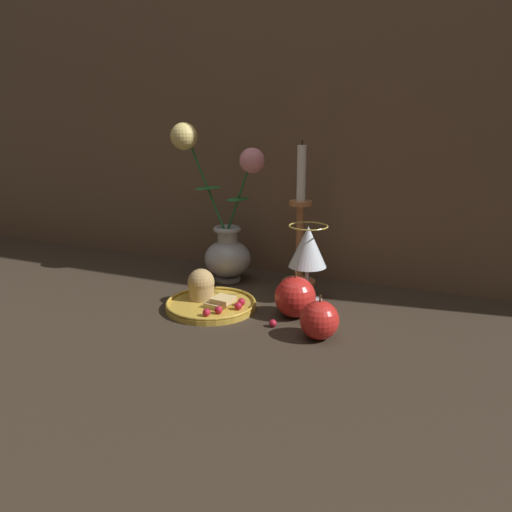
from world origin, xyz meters
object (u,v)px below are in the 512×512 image
vase (224,229)px  apple_near_glass (319,320)px  apple_beside_vase (295,297)px  wine_glass (308,249)px  plate_with_pastries (208,298)px  candlestick (300,233)px

vase → apple_near_glass: bearing=-37.0°
apple_beside_vase → wine_glass: bearing=93.9°
vase → plate_with_pastries: vase is taller
vase → apple_near_glass: 0.39m
wine_glass → apple_near_glass: wine_glass is taller
candlestick → vase: bearing=-167.7°
vase → candlestick: size_ratio=1.11×
vase → wine_glass: (0.22, -0.05, -0.01)m
candlestick → wine_glass: bearing=-62.3°
plate_with_pastries → candlestick: size_ratio=0.56×
vase → apple_near_glass: size_ratio=4.49×
candlestick → apple_beside_vase: bearing=-73.7°
candlestick → apple_beside_vase: (0.05, -0.19, -0.08)m
candlestick → apple_beside_vase: 0.21m
plate_with_pastries → wine_glass: (0.17, 0.12, 0.09)m
wine_glass → apple_near_glass: 0.21m
plate_with_pastries → wine_glass: bearing=34.1°
plate_with_pastries → vase: bearing=106.0°
apple_near_glass → wine_glass: bearing=114.5°
wine_glass → apple_beside_vase: (0.01, -0.09, -0.07)m
candlestick → apple_beside_vase: candlestick is taller
plate_with_pastries → apple_beside_vase: (0.18, 0.02, 0.02)m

